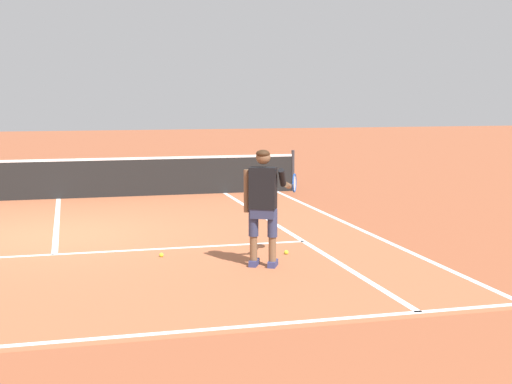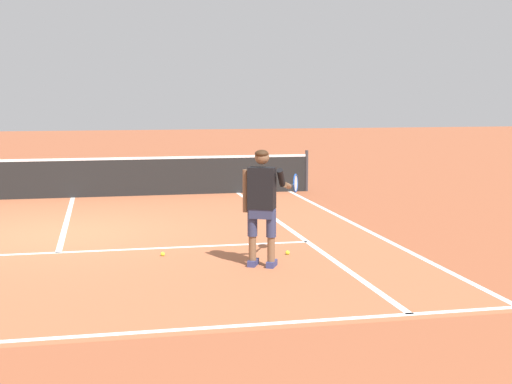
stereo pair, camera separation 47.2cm
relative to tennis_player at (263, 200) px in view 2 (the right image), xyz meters
The scene contains 11 objects.
ground_plane 4.55m from the tennis_player, 132.11° to the left, with size 80.00×80.00×0.00m, color #9E5133.
court_inner_surface 4.12m from the tennis_player, 138.16° to the left, with size 10.98×11.03×0.00m, color #B2603D.
line_baseline 4.11m from the tennis_player, 138.37° to the right, with size 10.98×0.10×0.01m, color white.
line_service 3.52m from the tennis_player, 151.99° to the left, with size 8.23×0.10×0.01m, color white.
line_centre_service 5.72m from the tennis_player, 121.91° to the left, with size 0.10×6.40×0.01m, color white.
line_singles_right 3.06m from the tennis_player, 66.96° to the left, with size 0.10×10.63×0.01m, color white.
line_doubles_right 3.79m from the tennis_player, 46.75° to the left, with size 0.10×10.63×0.01m, color white.
tennis_net 8.54m from the tennis_player, 110.47° to the left, with size 11.96×0.08×1.07m.
tennis_player is the anchor object (origin of this frame).
tennis_ball_near_feet 1.30m from the tennis_player, 51.01° to the left, with size 0.07×0.07×0.07m, color #CCE02D.
tennis_ball_by_baseline 1.95m from the tennis_player, 144.16° to the left, with size 0.07×0.07×0.07m, color #CCE02D.
Camera 2 is at (0.72, -13.41, 2.48)m, focal length 50.84 mm.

